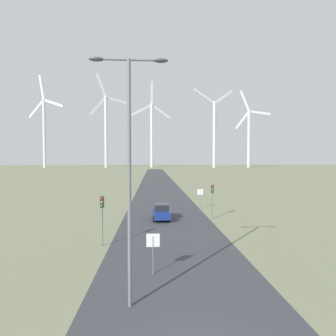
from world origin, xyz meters
name	(u,v)px	position (x,y,z in m)	size (l,w,h in m)	color
road_surface	(160,191)	(0.00, 48.00, 0.00)	(10.00, 240.00, 0.01)	#38383D
streetlamp	(129,155)	(-2.64, 4.22, 7.16)	(3.63, 0.32, 11.61)	slate
stop_sign_near	(153,246)	(-1.54, 7.58, 1.74)	(0.81, 0.07, 2.49)	slate
stop_sign_far	(200,195)	(5.11, 28.30, 1.89)	(0.81, 0.07, 2.71)	slate
traffic_light_post_near_left	(102,210)	(-5.59, 13.05, 2.91)	(0.28, 0.33, 3.97)	slate
traffic_light_post_near_right	(212,194)	(5.39, 21.97, 2.88)	(0.28, 0.34, 3.92)	slate
car_approaching	(161,211)	(-0.59, 21.93, 0.91)	(2.03, 4.19, 1.83)	navy
wind_turbine_far_left	(44,127)	(-84.98, 199.74, 31.74)	(31.12, 13.85, 71.53)	silver
wind_turbine_left	(106,126)	(-37.70, 198.00, 32.69)	(28.67, 13.13, 72.27)	silver
wind_turbine_center	(152,130)	(-2.28, 204.41, 30.63)	(32.17, 11.24, 69.39)	silver
wind_turbine_right	(214,128)	(45.35, 189.60, 30.11)	(32.98, 12.43, 60.85)	silver
wind_turbine_far_right	(249,133)	(76.25, 200.46, 27.77)	(28.93, 2.60, 61.95)	silver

